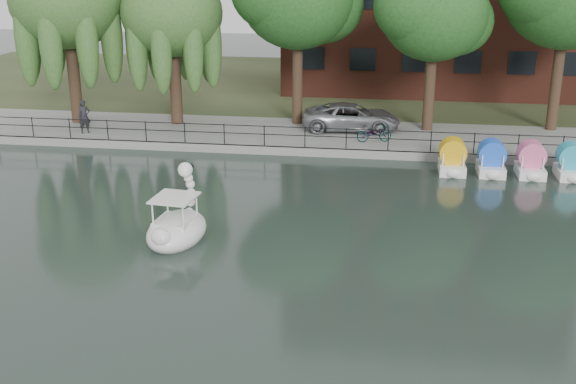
% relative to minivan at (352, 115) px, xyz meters
% --- Properties ---
extents(ground_plane, '(120.00, 120.00, 0.00)m').
position_rel_minivan_xyz_m(ground_plane, '(-2.04, -16.82, -1.21)').
color(ground_plane, '#303E37').
extents(promenade, '(40.00, 6.00, 0.40)m').
position_rel_minivan_xyz_m(promenade, '(-2.04, -0.82, -1.01)').
color(promenade, gray).
rests_on(promenade, ground_plane).
extents(kerb, '(40.00, 0.25, 0.40)m').
position_rel_minivan_xyz_m(kerb, '(-2.04, -3.77, -1.01)').
color(kerb, gray).
rests_on(kerb, ground_plane).
extents(land_strip, '(60.00, 22.00, 0.36)m').
position_rel_minivan_xyz_m(land_strip, '(-2.04, 13.18, -1.03)').
color(land_strip, '#47512D').
rests_on(land_strip, ground_plane).
extents(railing, '(32.00, 0.05, 1.00)m').
position_rel_minivan_xyz_m(railing, '(-2.04, -3.57, -0.06)').
color(railing, black).
rests_on(railing, promenade).
extents(willow_left, '(5.88, 5.88, 9.01)m').
position_rel_minivan_xyz_m(willow_left, '(-15.04, -0.32, 5.66)').
color(willow_left, '#473323').
rests_on(willow_left, promenade).
extents(willow_mid, '(5.32, 5.32, 8.15)m').
position_rel_minivan_xyz_m(willow_mid, '(-9.54, 0.18, 5.04)').
color(willow_mid, '#473323').
rests_on(willow_mid, promenade).
extents(broadleaf_right, '(5.40, 5.40, 8.32)m').
position_rel_minivan_xyz_m(broadleaf_right, '(3.96, 0.68, 5.18)').
color(broadleaf_right, '#473323').
rests_on(broadleaf_right, promenade).
extents(minivan, '(3.09, 5.98, 1.61)m').
position_rel_minivan_xyz_m(minivan, '(0.00, 0.00, 0.00)').
color(minivan, gray).
rests_on(minivan, promenade).
extents(bicycle, '(1.00, 1.81, 1.00)m').
position_rel_minivan_xyz_m(bicycle, '(1.25, -2.18, -0.31)').
color(bicycle, gray).
rests_on(bicycle, promenade).
extents(pedestrian, '(0.86, 0.81, 1.98)m').
position_rel_minivan_xyz_m(pedestrian, '(-13.67, -2.54, 0.18)').
color(pedestrian, black).
rests_on(pedestrian, promenade).
extents(swan_boat, '(2.22, 3.19, 2.53)m').
position_rel_minivan_xyz_m(swan_boat, '(-5.17, -14.65, -0.65)').
color(swan_boat, white).
rests_on(swan_boat, ground_plane).
extents(pedal_boat_row, '(7.95, 1.70, 1.40)m').
position_rel_minivan_xyz_m(pedal_boat_row, '(8.25, -5.40, -0.60)').
color(pedal_boat_row, white).
rests_on(pedal_boat_row, ground_plane).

